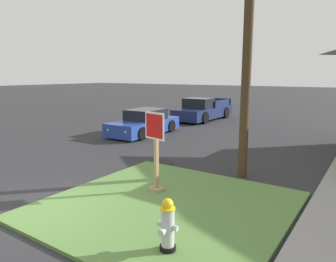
{
  "coord_description": "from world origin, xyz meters",
  "views": [
    {
      "loc": [
        6.02,
        -3.75,
        2.97
      ],
      "look_at": [
        1.34,
        3.17,
        1.48
      ],
      "focal_mm": 33.72,
      "sensor_mm": 36.0,
      "label": 1
    }
  ],
  "objects_px": {
    "manhole_cover": "(164,163)",
    "pickup_truck_navy": "(203,111)",
    "utility_pole": "(249,14)",
    "parked_sedan_blue": "(144,123)",
    "fire_hydrant": "(168,226)",
    "stop_sign": "(156,154)"
  },
  "relations": [
    {
      "from": "manhole_cover",
      "to": "pickup_truck_navy",
      "type": "distance_m",
      "value": 10.74
    },
    {
      "from": "utility_pole",
      "to": "parked_sedan_blue",
      "type": "bearing_deg",
      "value": 150.6
    },
    {
      "from": "manhole_cover",
      "to": "parked_sedan_blue",
      "type": "relative_size",
      "value": 0.17
    },
    {
      "from": "fire_hydrant",
      "to": "manhole_cover",
      "type": "height_order",
      "value": "fire_hydrant"
    },
    {
      "from": "fire_hydrant",
      "to": "parked_sedan_blue",
      "type": "height_order",
      "value": "parked_sedan_blue"
    },
    {
      "from": "parked_sedan_blue",
      "to": "utility_pole",
      "type": "bearing_deg",
      "value": -29.4
    },
    {
      "from": "fire_hydrant",
      "to": "parked_sedan_blue",
      "type": "xyz_separation_m",
      "value": [
        -7.1,
        8.38,
        0.03
      ]
    },
    {
      "from": "fire_hydrant",
      "to": "manhole_cover",
      "type": "distance_m",
      "value": 5.59
    },
    {
      "from": "fire_hydrant",
      "to": "utility_pole",
      "type": "xyz_separation_m",
      "value": [
        -0.49,
        4.65,
        4.08
      ]
    },
    {
      "from": "stop_sign",
      "to": "utility_pole",
      "type": "height_order",
      "value": "utility_pole"
    },
    {
      "from": "parked_sedan_blue",
      "to": "pickup_truck_navy",
      "type": "distance_m",
      "value": 6.19
    },
    {
      "from": "stop_sign",
      "to": "parked_sedan_blue",
      "type": "distance_m",
      "value": 8.24
    },
    {
      "from": "manhole_cover",
      "to": "pickup_truck_navy",
      "type": "xyz_separation_m",
      "value": [
        -3.8,
        10.02,
        0.61
      ]
    },
    {
      "from": "fire_hydrant",
      "to": "parked_sedan_blue",
      "type": "distance_m",
      "value": 10.99
    },
    {
      "from": "manhole_cover",
      "to": "parked_sedan_blue",
      "type": "xyz_separation_m",
      "value": [
        -3.88,
        3.84,
        0.53
      ]
    },
    {
      "from": "utility_pole",
      "to": "manhole_cover",
      "type": "bearing_deg",
      "value": -177.7
    },
    {
      "from": "utility_pole",
      "to": "pickup_truck_navy",
      "type": "bearing_deg",
      "value": 123.42
    },
    {
      "from": "manhole_cover",
      "to": "parked_sedan_blue",
      "type": "distance_m",
      "value": 5.48
    },
    {
      "from": "pickup_truck_navy",
      "to": "fire_hydrant",
      "type": "bearing_deg",
      "value": -64.25
    },
    {
      "from": "fire_hydrant",
      "to": "pickup_truck_navy",
      "type": "bearing_deg",
      "value": 115.75
    },
    {
      "from": "pickup_truck_navy",
      "to": "utility_pole",
      "type": "height_order",
      "value": "utility_pole"
    },
    {
      "from": "pickup_truck_navy",
      "to": "manhole_cover",
      "type": "bearing_deg",
      "value": -69.21
    }
  ]
}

